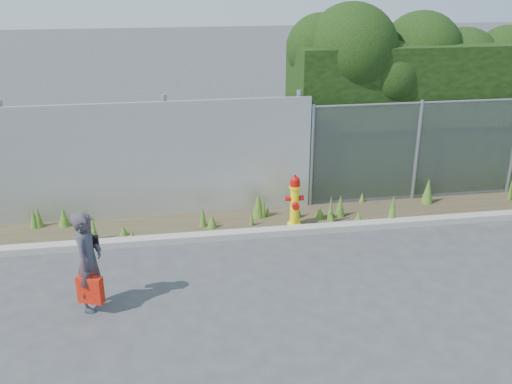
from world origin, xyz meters
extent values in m
plane|color=#3D3D3F|center=(0.00, 0.00, 0.00)|extent=(80.00, 80.00, 0.00)
cube|color=#9D968E|center=(0.00, 1.80, 0.06)|extent=(16.00, 0.22, 0.12)
cube|color=#403625|center=(0.00, 2.40, 0.01)|extent=(16.00, 1.20, 0.01)
cone|color=#39631D|center=(-2.54, 2.19, 0.09)|extent=(0.16, 0.16, 0.19)
cone|color=#39631D|center=(1.26, 2.27, 0.12)|extent=(0.13, 0.13, 0.24)
cone|color=#39631D|center=(0.03, 2.55, 0.25)|extent=(0.09, 0.09, 0.50)
cone|color=#39631D|center=(-0.24, 2.23, 0.15)|extent=(0.09, 0.09, 0.31)
cone|color=#39631D|center=(-2.35, 3.03, 0.16)|extent=(0.14, 0.14, 0.33)
cone|color=#39631D|center=(3.39, 2.72, 0.26)|extent=(0.24, 0.24, 0.53)
cone|color=#39631D|center=(0.12, 2.61, 0.10)|extent=(0.10, 0.10, 0.20)
cone|color=#39631D|center=(2.34, 1.95, 0.27)|extent=(0.18, 0.18, 0.54)
cone|color=#39631D|center=(-2.38, 1.95, 0.12)|extent=(0.12, 0.12, 0.24)
cone|color=#39631D|center=(1.70, 1.99, 0.11)|extent=(0.23, 0.23, 0.22)
cone|color=#39631D|center=(1.08, 2.39, 0.10)|extent=(0.20, 0.20, 0.20)
cone|color=#39631D|center=(1.21, 2.13, 0.27)|extent=(0.13, 0.13, 0.54)
cone|color=#39631D|center=(-3.30, 2.90, 0.11)|extent=(0.23, 0.23, 0.23)
cone|color=#39631D|center=(-4.07, 2.79, 0.20)|extent=(0.16, 0.16, 0.41)
cone|color=#39631D|center=(-3.03, 2.06, 0.24)|extent=(0.14, 0.14, 0.48)
cone|color=#39631D|center=(1.20, 2.01, 0.11)|extent=(0.13, 0.13, 0.21)
cone|color=#39631D|center=(-1.13, 2.34, 0.20)|extent=(0.14, 0.14, 0.40)
cone|color=#39631D|center=(-0.06, 2.59, 0.25)|extent=(0.24, 0.24, 0.50)
cone|color=#39631D|center=(-3.62, 2.76, 0.18)|extent=(0.22, 0.22, 0.37)
cone|color=#39631D|center=(-0.97, 2.25, 0.14)|extent=(0.20, 0.20, 0.27)
cone|color=#39631D|center=(5.12, 2.60, 0.27)|extent=(0.09, 0.09, 0.55)
cone|color=#39631D|center=(1.47, 2.37, 0.22)|extent=(0.19, 0.19, 0.44)
cone|color=#39631D|center=(2.12, 2.98, 0.10)|extent=(0.12, 0.12, 0.21)
cone|color=#39631D|center=(0.66, 2.45, 0.15)|extent=(0.18, 0.18, 0.30)
cone|color=#39631D|center=(-4.15, 2.78, 0.18)|extent=(0.18, 0.18, 0.36)
cube|color=#B1B4B8|center=(-3.25, 3.00, 1.10)|extent=(8.50, 0.08, 2.20)
cylinder|color=gray|center=(-4.50, 3.12, 1.15)|extent=(0.10, 0.10, 2.30)
cylinder|color=gray|center=(-1.70, 3.12, 1.15)|extent=(0.10, 0.10, 2.30)
cylinder|color=gray|center=(0.80, 3.12, 1.15)|extent=(0.10, 0.10, 2.30)
cube|color=gray|center=(4.25, 3.00, 1.00)|extent=(6.50, 0.03, 2.00)
cylinder|color=gray|center=(4.25, 3.00, 2.00)|extent=(6.50, 0.04, 0.04)
cylinder|color=gray|center=(1.05, 3.00, 1.02)|extent=(0.07, 0.07, 2.05)
cylinder|color=gray|center=(3.20, 3.00, 1.02)|extent=(0.07, 0.07, 2.05)
cube|color=black|center=(4.55, 4.00, 1.50)|extent=(7.30, 1.60, 3.00)
sphere|color=black|center=(1.49, 4.26, 2.90)|extent=(1.39, 1.39, 1.39)
sphere|color=black|center=(2.04, 3.98, 2.88)|extent=(1.88, 1.88, 1.88)
sphere|color=black|center=(2.76, 3.82, 2.39)|extent=(1.45, 1.45, 1.45)
sphere|color=black|center=(3.67, 4.29, 2.76)|extent=(1.72, 1.72, 1.72)
sphere|color=black|center=(4.63, 4.26, 2.48)|extent=(1.57, 1.57, 1.57)
sphere|color=black|center=(5.51, 4.12, 2.66)|extent=(1.30, 1.30, 1.30)
cylinder|color=yellow|center=(0.53, 2.13, 0.03)|extent=(0.24, 0.24, 0.05)
cylinder|color=yellow|center=(0.53, 2.13, 0.37)|extent=(0.16, 0.16, 0.74)
cylinder|color=yellow|center=(0.53, 2.13, 0.76)|extent=(0.21, 0.21, 0.04)
cylinder|color=#B20F0A|center=(0.53, 2.13, 0.82)|extent=(0.18, 0.18, 0.09)
sphere|color=#B20F0A|center=(0.53, 2.13, 0.88)|extent=(0.17, 0.17, 0.17)
cylinder|color=#B20F0A|center=(0.53, 2.13, 0.97)|extent=(0.04, 0.04, 0.04)
cylinder|color=#B20F0A|center=(0.40, 2.13, 0.54)|extent=(0.09, 0.10, 0.10)
cylinder|color=#B20F0A|center=(0.65, 2.13, 0.54)|extent=(0.09, 0.10, 0.10)
cylinder|color=#B20F0A|center=(0.53, 2.01, 0.44)|extent=(0.13, 0.10, 0.13)
imported|color=#0F5361|center=(-2.83, -0.05, 0.72)|extent=(0.48, 0.60, 1.44)
cube|color=#BC0C0A|center=(-2.83, -0.20, 0.36)|extent=(0.35, 0.13, 0.38)
cylinder|color=#BC0C0A|center=(-2.83, -0.20, 0.62)|extent=(0.16, 0.01, 0.01)
cube|color=black|center=(-2.81, 0.13, 0.92)|extent=(0.21, 0.09, 0.16)
camera|label=1|loc=(-1.70, -7.14, 4.42)|focal=40.00mm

